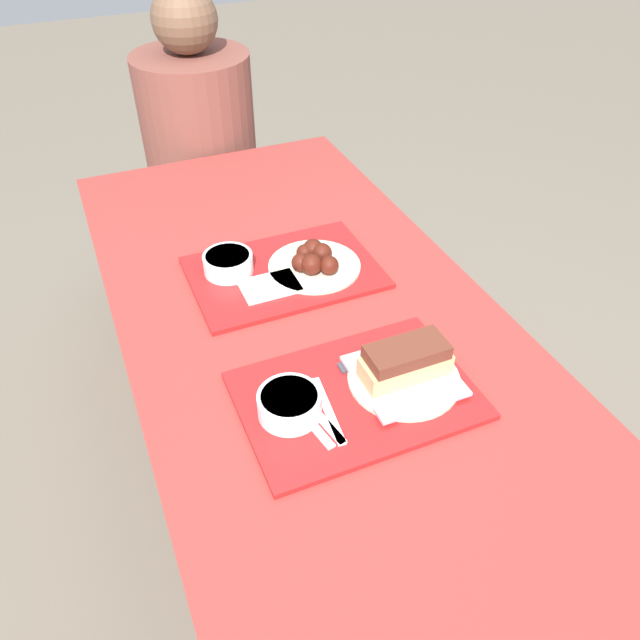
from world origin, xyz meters
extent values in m
plane|color=#706656|center=(0.00, 0.00, 0.00)|extent=(12.00, 12.00, 0.00)
cube|color=maroon|center=(0.00, 0.00, 0.73)|extent=(0.82, 1.89, 0.04)
cylinder|color=maroon|center=(-0.35, 0.87, 0.35)|extent=(0.07, 0.07, 0.71)
cylinder|color=maroon|center=(0.35, 0.87, 0.35)|extent=(0.07, 0.07, 0.71)
cube|color=maroon|center=(0.00, 1.17, 0.43)|extent=(0.78, 0.28, 0.04)
cylinder|color=maroon|center=(-0.33, 1.17, 0.20)|extent=(0.06, 0.06, 0.41)
cylinder|color=maroon|center=(0.33, 1.17, 0.20)|extent=(0.06, 0.06, 0.41)
cube|color=red|center=(-0.01, -0.20, 0.75)|extent=(0.45, 0.31, 0.01)
cube|color=red|center=(0.00, 0.24, 0.75)|extent=(0.45, 0.31, 0.01)
cylinder|color=white|center=(-0.15, -0.19, 0.78)|extent=(0.12, 0.12, 0.05)
cylinder|color=beige|center=(-0.15, -0.19, 0.80)|extent=(0.10, 0.10, 0.01)
cylinder|color=beige|center=(0.09, -0.20, 0.76)|extent=(0.22, 0.22, 0.01)
cube|color=silver|center=(0.09, -0.20, 0.77)|extent=(0.19, 0.19, 0.01)
cube|color=#DBB275|center=(0.09, -0.20, 0.80)|extent=(0.17, 0.07, 0.04)
cube|color=brown|center=(0.09, -0.20, 0.83)|extent=(0.16, 0.07, 0.03)
cube|color=white|center=(-0.10, -0.22, 0.76)|extent=(0.05, 0.17, 0.00)
cube|color=white|center=(-0.08, -0.22, 0.76)|extent=(0.03, 0.17, 0.00)
cube|color=white|center=(-0.13, -0.22, 0.76)|extent=(0.05, 0.17, 0.00)
cube|color=#3F3F47|center=(0.00, -0.13, 0.76)|extent=(0.04, 0.03, 0.01)
cylinder|color=white|center=(-0.12, 0.29, 0.78)|extent=(0.12, 0.12, 0.05)
cylinder|color=beige|center=(-0.12, 0.29, 0.80)|extent=(0.10, 0.10, 0.01)
cylinder|color=beige|center=(0.07, 0.22, 0.76)|extent=(0.22, 0.22, 0.01)
sphere|color=#4C190F|center=(0.09, 0.23, 0.79)|extent=(0.05, 0.05, 0.05)
sphere|color=#4C190F|center=(0.08, 0.25, 0.79)|extent=(0.05, 0.05, 0.05)
sphere|color=#4C190F|center=(0.06, 0.25, 0.79)|extent=(0.04, 0.04, 0.04)
sphere|color=#4C190F|center=(0.03, 0.21, 0.79)|extent=(0.05, 0.05, 0.05)
sphere|color=#4C190F|center=(0.05, 0.19, 0.79)|extent=(0.05, 0.05, 0.05)
sphere|color=#4C190F|center=(0.09, 0.18, 0.79)|extent=(0.05, 0.05, 0.05)
cube|color=white|center=(-0.05, 0.19, 0.76)|extent=(0.13, 0.09, 0.01)
cylinder|color=brown|center=(0.03, 1.17, 0.72)|extent=(0.39, 0.39, 0.56)
sphere|color=brown|center=(0.03, 1.17, 1.11)|extent=(0.21, 0.21, 0.21)
camera|label=1|loc=(-0.40, -0.93, 1.63)|focal=35.00mm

